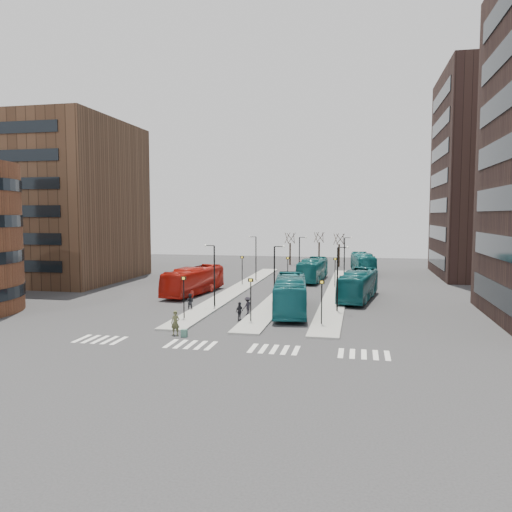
% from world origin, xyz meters
% --- Properties ---
extents(ground, '(160.00, 160.00, 0.00)m').
position_xyz_m(ground, '(0.00, 0.00, 0.00)').
color(ground, '#2A2A2C').
rests_on(ground, ground).
extents(island_left, '(2.50, 45.00, 0.15)m').
position_xyz_m(island_left, '(-4.00, 30.00, 0.07)').
color(island_left, gray).
rests_on(island_left, ground).
extents(island_mid, '(2.50, 45.00, 0.15)m').
position_xyz_m(island_mid, '(2.00, 30.00, 0.07)').
color(island_mid, gray).
rests_on(island_mid, ground).
extents(island_right, '(2.50, 45.00, 0.15)m').
position_xyz_m(island_right, '(8.00, 30.00, 0.07)').
color(island_right, gray).
rests_on(island_right, ground).
extents(suitcase, '(0.49, 0.40, 0.57)m').
position_xyz_m(suitcase, '(-2.22, 6.04, 0.28)').
color(suitcase, navy).
rests_on(suitcase, ground).
extents(red_bus, '(4.24, 11.58, 3.15)m').
position_xyz_m(red_bus, '(-8.15, 25.55, 1.58)').
color(red_bus, '#AD160D').
rests_on(red_bus, ground).
extents(teal_bus_a, '(4.34, 12.44, 3.39)m').
position_xyz_m(teal_bus_a, '(4.26, 17.28, 1.70)').
color(teal_bus_a, '#135C63').
rests_on(teal_bus_a, ground).
extents(teal_bus_b, '(3.43, 11.44, 3.14)m').
position_xyz_m(teal_bus_b, '(4.24, 40.04, 1.57)').
color(teal_bus_b, '#146064').
rests_on(teal_bus_b, ground).
extents(teal_bus_c, '(4.45, 11.72, 3.19)m').
position_xyz_m(teal_bus_c, '(10.53, 25.69, 1.59)').
color(teal_bus_c, '#12565B').
rests_on(teal_bus_c, ground).
extents(teal_bus_d, '(4.04, 11.65, 3.18)m').
position_xyz_m(teal_bus_d, '(11.11, 50.71, 1.59)').
color(teal_bus_d, '#166B70').
rests_on(teal_bus_d, ground).
extents(traveller, '(0.69, 0.46, 1.89)m').
position_xyz_m(traveller, '(-3.06, 6.43, 0.94)').
color(traveller, '#4C4E2F').
rests_on(traveller, ground).
extents(commuter_a, '(0.80, 0.63, 1.63)m').
position_xyz_m(commuter_a, '(-5.33, 16.17, 0.81)').
color(commuter_a, black).
rests_on(commuter_a, ground).
extents(commuter_b, '(0.75, 1.03, 1.63)m').
position_xyz_m(commuter_b, '(0.47, 12.56, 0.81)').
color(commuter_b, black).
rests_on(commuter_b, ground).
extents(commuter_c, '(1.05, 1.22, 1.64)m').
position_xyz_m(commuter_c, '(0.56, 15.34, 0.82)').
color(commuter_c, black).
rests_on(commuter_c, ground).
extents(crosswalk_stripes, '(22.35, 2.40, 0.01)m').
position_xyz_m(crosswalk_stripes, '(1.75, 4.00, 0.01)').
color(crosswalk_stripes, silver).
rests_on(crosswalk_stripes, ground).
extents(office_block, '(25.00, 20.12, 22.00)m').
position_xyz_m(office_block, '(-34.00, 33.98, 11.00)').
color(office_block, '#4C3423').
rests_on(office_block, ground).
extents(tower_far, '(20.12, 20.00, 30.00)m').
position_xyz_m(tower_far, '(31.98, 50.00, 15.00)').
color(tower_far, black).
rests_on(tower_far, ground).
extents(sign_poles, '(12.45, 22.12, 3.65)m').
position_xyz_m(sign_poles, '(1.60, 23.00, 2.41)').
color(sign_poles, black).
rests_on(sign_poles, ground).
extents(lamp_posts, '(14.04, 20.24, 6.12)m').
position_xyz_m(lamp_posts, '(2.64, 28.00, 3.58)').
color(lamp_posts, black).
rests_on(lamp_posts, ground).
extents(bare_trees, '(10.97, 8.14, 5.90)m').
position_xyz_m(bare_trees, '(2.67, 62.67, 2.72)').
color(bare_trees, black).
rests_on(bare_trees, ground).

